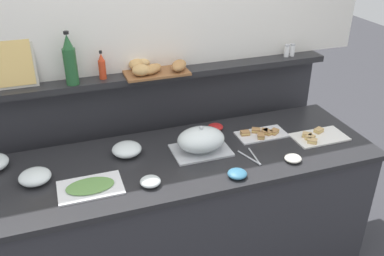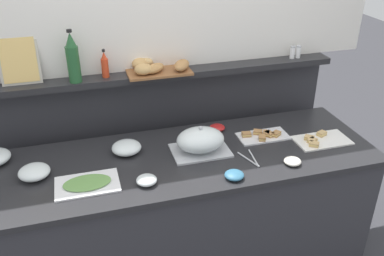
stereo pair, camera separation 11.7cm
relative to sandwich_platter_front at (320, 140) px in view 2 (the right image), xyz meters
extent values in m
plane|color=#38383D|center=(-0.91, 0.66, -0.94)|extent=(12.00, 12.00, 0.00)
cube|color=#2D2D33|center=(-0.91, 0.06, -0.49)|extent=(2.35, 0.71, 0.90)
cube|color=#232326|center=(-0.91, 0.06, -0.03)|extent=(2.39, 0.75, 0.03)
cube|color=#2D2D33|center=(-0.91, 0.62, -0.32)|extent=(2.42, 0.08, 1.25)
cube|color=#232326|center=(-0.91, 0.57, 0.33)|extent=(2.42, 0.22, 0.04)
cube|color=white|center=(0.01, 0.00, 0.00)|extent=(0.34, 0.19, 0.01)
cube|color=tan|center=(-0.08, -0.06, 0.01)|extent=(0.07, 0.07, 0.01)
cube|color=#E5C666|center=(-0.08, -0.06, 0.01)|extent=(0.07, 0.07, 0.01)
cube|color=tan|center=(-0.08, -0.06, 0.02)|extent=(0.07, 0.07, 0.01)
cube|color=tan|center=(-0.06, 0.02, 0.01)|extent=(0.07, 0.07, 0.01)
cube|color=#E5C666|center=(-0.06, 0.02, 0.01)|extent=(0.07, 0.07, 0.01)
cube|color=tan|center=(-0.06, 0.02, 0.02)|extent=(0.07, 0.07, 0.01)
cube|color=tan|center=(-0.06, -0.01, 0.01)|extent=(0.07, 0.06, 0.01)
cube|color=#E5C666|center=(-0.06, -0.01, 0.01)|extent=(0.07, 0.06, 0.01)
cube|color=tan|center=(-0.06, -0.01, 0.02)|extent=(0.07, 0.06, 0.01)
cube|color=tan|center=(0.04, 0.05, 0.01)|extent=(0.07, 0.06, 0.01)
cube|color=#E5C666|center=(0.04, 0.05, 0.01)|extent=(0.07, 0.06, 0.01)
cube|color=tan|center=(0.04, 0.05, 0.02)|extent=(0.07, 0.06, 0.01)
cube|color=silver|center=(-0.32, 0.15, 0.00)|extent=(0.32, 0.16, 0.01)
cube|color=#AD7A47|center=(-0.34, 0.10, 0.01)|extent=(0.06, 0.07, 0.01)
cube|color=#E5C666|center=(-0.34, 0.10, 0.01)|extent=(0.06, 0.07, 0.01)
cube|color=#AD7A47|center=(-0.34, 0.10, 0.02)|extent=(0.06, 0.07, 0.01)
cube|color=#AD7A47|center=(-0.24, 0.13, 0.01)|extent=(0.07, 0.06, 0.01)
cube|color=#E5C666|center=(-0.24, 0.13, 0.01)|extent=(0.07, 0.06, 0.01)
cube|color=#AD7A47|center=(-0.24, 0.13, 0.02)|extent=(0.07, 0.06, 0.01)
cube|color=#AD7A47|center=(-0.34, 0.18, 0.01)|extent=(0.07, 0.06, 0.01)
cube|color=#E5C666|center=(-0.34, 0.18, 0.01)|extent=(0.07, 0.06, 0.01)
cube|color=#AD7A47|center=(-0.34, 0.18, 0.02)|extent=(0.07, 0.06, 0.01)
cube|color=#AD7A47|center=(-0.28, 0.14, 0.01)|extent=(0.06, 0.07, 0.01)
cube|color=#E5C666|center=(-0.28, 0.14, 0.01)|extent=(0.06, 0.07, 0.01)
cube|color=#AD7A47|center=(-0.28, 0.14, 0.02)|extent=(0.06, 0.07, 0.01)
cube|color=#AD7A47|center=(-0.42, 0.17, 0.01)|extent=(0.06, 0.05, 0.01)
cube|color=#E5C666|center=(-0.42, 0.17, 0.01)|extent=(0.06, 0.05, 0.01)
cube|color=#AD7A47|center=(-0.42, 0.17, 0.02)|extent=(0.06, 0.05, 0.01)
cube|color=#AD7A47|center=(-0.30, 0.15, 0.01)|extent=(0.06, 0.07, 0.01)
cube|color=#E5C666|center=(-0.30, 0.15, 0.01)|extent=(0.06, 0.07, 0.01)
cube|color=#AD7A47|center=(-0.30, 0.15, 0.02)|extent=(0.06, 0.07, 0.01)
cube|color=white|center=(-1.42, -0.07, 0.00)|extent=(0.33, 0.22, 0.01)
ellipsoid|color=#66994C|center=(-1.42, -0.07, 0.01)|extent=(0.25, 0.15, 0.01)
cube|color=#B7BABF|center=(-0.75, 0.09, 0.00)|extent=(0.34, 0.24, 0.01)
ellipsoid|color=silver|center=(-0.75, 0.09, 0.07)|extent=(0.28, 0.23, 0.14)
sphere|color=#B7BABF|center=(-0.75, 0.09, 0.15)|extent=(0.02, 0.02, 0.02)
ellipsoid|color=silver|center=(-1.68, 0.08, 0.02)|extent=(0.17, 0.17, 0.07)
ellipsoid|color=#F28C4C|center=(-1.68, 0.08, 0.01)|extent=(0.13, 0.13, 0.04)
ellipsoid|color=silver|center=(-1.12, -0.14, 0.01)|extent=(0.11, 0.11, 0.04)
ellipsoid|color=#E5CC66|center=(-1.12, -0.14, 0.00)|extent=(0.09, 0.09, 0.03)
ellipsoid|color=silver|center=(-1.17, 0.20, 0.03)|extent=(0.17, 0.17, 0.07)
ellipsoid|color=white|center=(-1.17, 0.20, 0.01)|extent=(0.14, 0.14, 0.04)
ellipsoid|color=red|center=(-0.56, 0.32, 0.01)|extent=(0.10, 0.10, 0.03)
ellipsoid|color=teal|center=(-0.65, -0.22, 0.01)|extent=(0.11, 0.11, 0.04)
ellipsoid|color=silver|center=(-0.29, -0.18, 0.01)|extent=(0.10, 0.10, 0.03)
cylinder|color=#B7BABF|center=(-0.51, -0.08, 0.00)|extent=(0.07, 0.17, 0.01)
cylinder|color=#B7BABF|center=(-0.48, -0.07, 0.00)|extent=(0.03, 0.18, 0.01)
sphere|color=#B7BABF|center=(-0.48, -0.16, 0.00)|extent=(0.01, 0.01, 0.01)
cylinder|color=#23562D|center=(-1.41, 0.51, 0.46)|extent=(0.08, 0.08, 0.22)
cone|color=#23562D|center=(-1.41, 0.51, 0.61)|extent=(0.06, 0.06, 0.08)
cylinder|color=black|center=(-1.41, 0.51, 0.66)|extent=(0.03, 0.03, 0.02)
cylinder|color=red|center=(-1.22, 0.54, 0.41)|extent=(0.04, 0.04, 0.12)
cone|color=red|center=(-1.22, 0.54, 0.49)|extent=(0.04, 0.04, 0.04)
cylinder|color=black|center=(-1.22, 0.54, 0.52)|extent=(0.02, 0.02, 0.02)
cylinder|color=white|center=(0.05, 0.54, 0.39)|extent=(0.03, 0.03, 0.08)
cylinder|color=#B7BABF|center=(0.05, 0.54, 0.43)|extent=(0.03, 0.03, 0.01)
cylinder|color=white|center=(0.09, 0.54, 0.39)|extent=(0.03, 0.03, 0.08)
cylinder|color=#B7BABF|center=(0.09, 0.54, 0.43)|extent=(0.03, 0.03, 0.01)
cube|color=brown|center=(-0.89, 0.54, 0.36)|extent=(0.40, 0.26, 0.02)
ellipsoid|color=#B7844C|center=(-0.93, 0.49, 0.39)|extent=(0.17, 0.16, 0.05)
ellipsoid|color=tan|center=(-1.00, 0.47, 0.40)|extent=(0.12, 0.11, 0.07)
ellipsoid|color=tan|center=(-1.00, 0.59, 0.40)|extent=(0.14, 0.15, 0.07)
ellipsoid|color=#AD7A47|center=(-0.75, 0.49, 0.39)|extent=(0.16, 0.18, 0.06)
ellipsoid|color=tan|center=(-0.97, 0.62, 0.40)|extent=(0.15, 0.15, 0.06)
cube|color=#B2AD9E|center=(-1.71, 0.58, 0.49)|extent=(0.23, 0.08, 0.29)
cube|color=#E0B766|center=(-1.71, 0.57, 0.50)|extent=(0.20, 0.07, 0.26)
camera|label=1|loc=(-1.50, -1.92, 1.30)|focal=39.44mm
camera|label=2|loc=(-1.39, -1.96, 1.30)|focal=39.44mm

